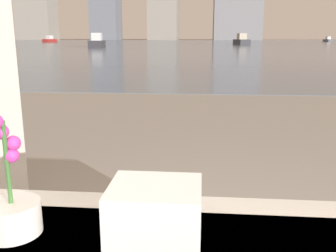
# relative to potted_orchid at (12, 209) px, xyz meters

# --- Properties ---
(potted_orchid) EXTENTS (0.16, 0.16, 0.34)m
(potted_orchid) POSITION_rel_potted_orchid_xyz_m (0.00, 0.00, 0.00)
(potted_orchid) COLOR silver
(potted_orchid) RESTS_ON bathtub
(towel_stack) EXTENTS (0.24, 0.21, 0.16)m
(towel_stack) POSITION_rel_potted_orchid_xyz_m (0.40, -0.01, 0.01)
(towel_stack) COLOR white
(towel_stack) RESTS_ON bathtub
(harbor_water) EXTENTS (180.00, 110.00, 0.01)m
(harbor_water) POSITION_rel_potted_orchid_xyz_m (0.43, 61.21, -0.61)
(harbor_water) COLOR slate
(harbor_water) RESTS_ON ground_plane
(harbor_boat_0) EXTENTS (1.99, 4.09, 1.47)m
(harbor_boat_0) POSITION_rel_potted_orchid_xyz_m (5.63, 50.27, -0.09)
(harbor_boat_0) COLOR #2D2D33
(harbor_boat_0) RESTS_ON harbor_water
(harbor_boat_1) EXTENTS (1.70, 3.47, 1.24)m
(harbor_boat_1) POSITION_rel_potted_orchid_xyz_m (-28.48, 69.64, -0.17)
(harbor_boat_1) COLOR maroon
(harbor_boat_1) RESTS_ON harbor_water
(harbor_boat_3) EXTENTS (1.80, 3.93, 1.42)m
(harbor_boat_3) POSITION_rel_potted_orchid_xyz_m (-10.25, 37.43, -0.10)
(harbor_boat_3) COLOR #2D2D33
(harbor_boat_3) RESTS_ON harbor_water
(harbor_boat_5) EXTENTS (1.24, 2.89, 1.05)m
(harbor_boat_5) POSITION_rel_potted_orchid_xyz_m (26.01, 80.03, -0.23)
(harbor_boat_5) COLOR #4C4C51
(harbor_boat_5) RESTS_ON harbor_water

